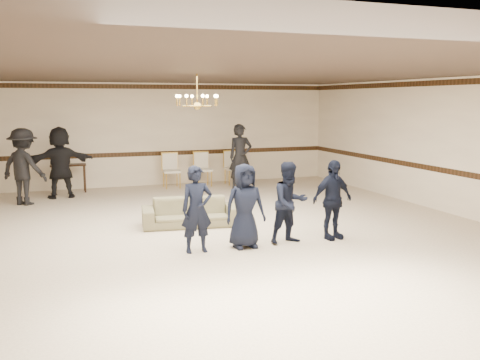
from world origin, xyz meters
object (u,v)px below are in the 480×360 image
(adult_mid, at_px, (60,162))
(adult_right, at_px, (240,157))
(banquet_chair_right, at_px, (233,168))
(banquet_chair_mid, at_px, (203,169))
(chandelier, at_px, (197,90))
(boy_a, at_px, (197,209))
(boy_b, at_px, (245,206))
(banquet_chair_left, at_px, (172,171))
(boy_d, at_px, (332,200))
(settee, at_px, (191,212))
(adult_left, at_px, (24,167))
(console_table, at_px, (69,178))
(boy_c, at_px, (290,203))

(adult_mid, relative_size, adult_right, 1.00)
(banquet_chair_right, bearing_deg, banquet_chair_mid, -178.68)
(chandelier, xyz_separation_m, adult_right, (2.46, 4.23, -1.89))
(boy_a, xyz_separation_m, boy_b, (0.90, 0.00, 0.00))
(adult_mid, xyz_separation_m, banquet_chair_left, (3.23, 0.63, -0.46))
(banquet_chair_right, bearing_deg, boy_d, -91.89)
(settee, relative_size, banquet_chair_mid, 1.95)
(adult_left, distance_m, banquet_chair_left, 4.36)
(adult_left, bearing_deg, banquet_chair_left, -124.63)
(adult_right, xyz_separation_m, banquet_chair_mid, (-0.87, 1.03, -0.46))
(adult_mid, bearing_deg, console_table, -111.49)
(adult_mid, bearing_deg, banquet_chair_mid, -177.56)
(banquet_chair_mid, xyz_separation_m, console_table, (-4.00, 0.20, -0.11))
(adult_right, xyz_separation_m, console_table, (-4.87, 1.23, -0.57))
(adult_mid, distance_m, console_table, 1.03)
(boy_c, relative_size, adult_mid, 0.78)
(boy_c, xyz_separation_m, console_table, (-3.71, 7.20, -0.35))
(boy_a, relative_size, settee, 0.75)
(boy_d, relative_size, console_table, 1.55)
(settee, bearing_deg, chandelier, -55.22)
(boy_c, relative_size, settee, 0.75)
(boy_b, bearing_deg, boy_d, -0.65)
(adult_left, relative_size, banquet_chair_right, 1.88)
(banquet_chair_left, distance_m, banquet_chair_right, 2.00)
(console_table, bearing_deg, adult_right, -10.97)
(settee, relative_size, adult_right, 1.04)
(chandelier, xyz_separation_m, console_table, (-2.41, 5.46, -2.46))
(boy_c, relative_size, console_table, 1.55)
(boy_c, bearing_deg, adult_mid, 113.51)
(adult_left, height_order, banquet_chair_mid, adult_left)
(adult_mid, relative_size, banquet_chair_right, 1.88)
(boy_b, height_order, adult_left, adult_left)
(settee, bearing_deg, banquet_chair_left, 89.80)
(adult_left, xyz_separation_m, adult_right, (6.00, 0.30, 0.00))
(settee, height_order, banquet_chair_mid, banquet_chair_mid)
(boy_b, distance_m, boy_d, 1.80)
(adult_left, bearing_deg, banquet_chair_right, -130.24)
(banquet_chair_left, bearing_deg, adult_mid, -163.14)
(adult_right, bearing_deg, adult_mid, 175.41)
(adult_mid, bearing_deg, boy_d, 121.18)
(chandelier, relative_size, boy_a, 0.61)
(chandelier, height_order, adult_mid, chandelier)
(boy_b, relative_size, banquet_chair_mid, 1.47)
(boy_c, relative_size, banquet_chair_left, 1.47)
(settee, height_order, adult_right, adult_right)
(adult_right, bearing_deg, adult_left, -177.25)
(boy_b, xyz_separation_m, console_table, (-2.81, 7.20, -0.35))
(chandelier, xyz_separation_m, boy_b, (0.40, -1.74, -2.10))
(boy_a, xyz_separation_m, adult_left, (-3.04, 5.67, 0.21))
(adult_right, distance_m, banquet_chair_right, 1.14)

